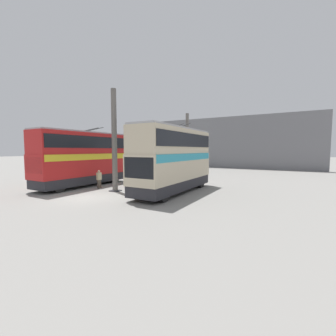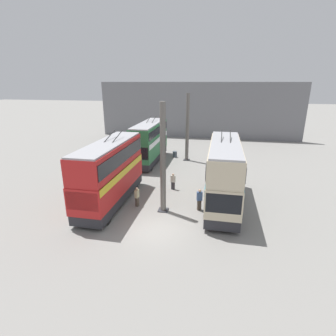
{
  "view_description": "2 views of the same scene",
  "coord_description": "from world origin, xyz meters",
  "px_view_note": "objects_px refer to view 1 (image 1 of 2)",
  "views": [
    {
      "loc": [
        -11.21,
        -13.2,
        3.51
      ],
      "look_at": [
        10.99,
        -0.61,
        1.43
      ],
      "focal_mm": 24.0,
      "sensor_mm": 36.0,
      "label": 1
    },
    {
      "loc": [
        -15.47,
        -4.07,
        9.83
      ],
      "look_at": [
        5.75,
        0.17,
        2.68
      ],
      "focal_mm": 28.0,
      "sensor_mm": 36.0,
      "label": 2
    }
  ],
  "objects_px": {
    "bus_left_near": "(174,156)",
    "person_by_right_row": "(99,179)",
    "bus_right_near": "(83,155)",
    "oil_drum": "(179,171)",
    "bus_right_mid": "(153,154)",
    "person_aisle_midway": "(145,176)",
    "person_by_left_row": "(147,181)"
  },
  "relations": [
    {
      "from": "bus_left_near",
      "to": "bus_right_near",
      "type": "xyz_separation_m",
      "value": [
        -1.49,
        9.18,
        -0.03
      ]
    },
    {
      "from": "bus_left_near",
      "to": "bus_right_mid",
      "type": "height_order",
      "value": "bus_left_near"
    },
    {
      "from": "bus_right_near",
      "to": "person_aisle_midway",
      "type": "height_order",
      "value": "bus_right_near"
    },
    {
      "from": "bus_right_near",
      "to": "bus_left_near",
      "type": "bearing_deg",
      "value": -80.79
    },
    {
      "from": "person_by_left_row",
      "to": "person_aisle_midway",
      "type": "relative_size",
      "value": 1.12
    },
    {
      "from": "person_aisle_midway",
      "to": "bus_left_near",
      "type": "bearing_deg",
      "value": -97.43
    },
    {
      "from": "person_aisle_midway",
      "to": "oil_drum",
      "type": "distance_m",
      "value": 11.32
    },
    {
      "from": "bus_right_near",
      "to": "person_by_right_row",
      "type": "distance_m",
      "value": 3.12
    },
    {
      "from": "person_aisle_midway",
      "to": "oil_drum",
      "type": "bearing_deg",
      "value": 28.77
    },
    {
      "from": "bus_right_near",
      "to": "bus_right_mid",
      "type": "bearing_deg",
      "value": 0.0
    },
    {
      "from": "bus_right_near",
      "to": "person_by_right_row",
      "type": "height_order",
      "value": "bus_right_near"
    },
    {
      "from": "oil_drum",
      "to": "person_by_left_row",
      "type": "bearing_deg",
      "value": -162.98
    },
    {
      "from": "bus_left_near",
      "to": "bus_right_mid",
      "type": "relative_size",
      "value": 1.01
    },
    {
      "from": "bus_right_mid",
      "to": "person_by_right_row",
      "type": "bearing_deg",
      "value": -169.62
    },
    {
      "from": "bus_left_near",
      "to": "person_by_right_row",
      "type": "relative_size",
      "value": 5.89
    },
    {
      "from": "person_by_left_row",
      "to": "oil_drum",
      "type": "distance_m",
      "value": 15.64
    },
    {
      "from": "bus_right_mid",
      "to": "oil_drum",
      "type": "xyz_separation_m",
      "value": [
        2.71,
        -2.82,
        -2.44
      ]
    },
    {
      "from": "bus_right_near",
      "to": "person_by_right_row",
      "type": "bearing_deg",
      "value": -95.31
    },
    {
      "from": "bus_right_near",
      "to": "person_aisle_midway",
      "type": "bearing_deg",
      "value": -49.89
    },
    {
      "from": "bus_right_mid",
      "to": "bus_left_near",
      "type": "bearing_deg",
      "value": -139.75
    },
    {
      "from": "person_by_left_row",
      "to": "person_aisle_midway",
      "type": "bearing_deg",
      "value": 15.31
    },
    {
      "from": "bus_right_mid",
      "to": "bus_right_near",
      "type": "bearing_deg",
      "value": -180.0
    },
    {
      "from": "bus_left_near",
      "to": "person_aisle_midway",
      "type": "relative_size",
      "value": 6.06
    },
    {
      "from": "bus_right_mid",
      "to": "person_by_left_row",
      "type": "bearing_deg",
      "value": -148.86
    },
    {
      "from": "bus_right_near",
      "to": "oil_drum",
      "type": "distance_m",
      "value": 15.51
    },
    {
      "from": "bus_left_near",
      "to": "bus_right_mid",
      "type": "distance_m",
      "value": 14.2
    },
    {
      "from": "bus_right_near",
      "to": "person_by_left_row",
      "type": "distance_m",
      "value": 7.66
    },
    {
      "from": "bus_left_near",
      "to": "person_by_left_row",
      "type": "bearing_deg",
      "value": 128.05
    },
    {
      "from": "bus_left_near",
      "to": "oil_drum",
      "type": "relative_size",
      "value": 12.19
    },
    {
      "from": "bus_left_near",
      "to": "person_aisle_midway",
      "type": "bearing_deg",
      "value": 62.74
    },
    {
      "from": "bus_right_mid",
      "to": "person_by_left_row",
      "type": "distance_m",
      "value": 14.42
    },
    {
      "from": "bus_left_near",
      "to": "person_by_right_row",
      "type": "distance_m",
      "value": 7.4
    }
  ]
}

